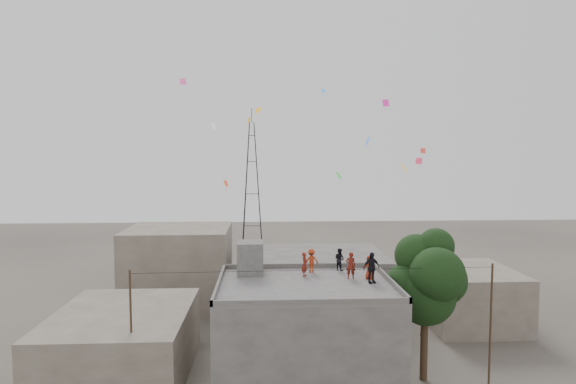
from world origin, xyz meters
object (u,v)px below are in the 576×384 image
person_red_adult (351,265)px  person_dark_adult (371,268)px  transmission_tower (252,187)px  stair_head_box (250,258)px  tree (428,280)px

person_red_adult → person_dark_adult: person_dark_adult is taller
transmission_tower → person_red_adult: (6.82, -38.96, -2.16)m
stair_head_box → transmission_tower: (-0.80, 37.40, 1.97)m
tree → person_dark_adult: 3.70m
stair_head_box → person_red_adult: 6.22m
stair_head_box → transmission_tower: 37.46m
person_dark_adult → transmission_tower: bearing=84.0°
stair_head_box → person_dark_adult: 7.50m
stair_head_box → tree: (10.57, -2.00, -1.00)m
stair_head_box → person_dark_adult: bearing=-20.4°
transmission_tower → person_red_adult: 39.61m
tree → person_red_adult: 4.64m
stair_head_box → person_dark_adult: size_ratio=1.11×
stair_head_box → tree: bearing=-10.7°
stair_head_box → person_dark_adult: (7.03, -2.62, -0.10)m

